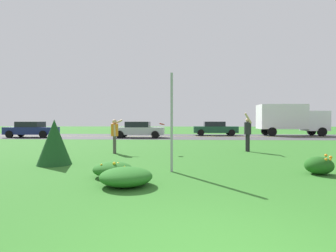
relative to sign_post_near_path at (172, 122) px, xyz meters
The scene contains 15 objects.
ground_plane 6.80m from the sign_post_near_path, 83.08° to the left, with size 120.00×120.00×0.00m, color #2D6B23.
highway_strip 18.59m from the sign_post_near_path, 87.53° to the left, with size 120.00×9.41×0.01m, color #424244.
highway_center_stripe 18.58m from the sign_post_near_path, 87.53° to the left, with size 120.00×0.16×0.00m, color yellow.
daylily_clump_near_camera 2.18m from the sign_post_near_path, 152.23° to the right, with size 1.07×1.04×0.44m.
daylily_clump_front_center 4.37m from the sign_post_near_path, ahead, with size 0.77×0.74×0.56m.
daylily_clump_front_right 2.44m from the sign_post_near_path, 118.51° to the right, with size 1.24×1.27×0.43m.
sign_post_near_path is the anchor object (origin of this frame).
evergreen_shrub_side 4.29m from the sign_post_near_path, 165.39° to the left, with size 1.16×1.16×1.57m, color #19471E.
person_thrower_orange_shirt 5.34m from the sign_post_near_path, 122.37° to the left, with size 0.54×0.54×1.60m.
person_catcher_dark_shirt 6.60m from the sign_post_near_path, 57.38° to the left, with size 0.39×0.52×1.91m.
frisbee_red 4.79m from the sign_post_near_path, 97.71° to the left, with size 0.26×0.25×0.12m.
car_navy_leftmost 21.31m from the sign_post_near_path, 129.67° to the left, with size 4.50×2.00×1.45m.
car_silver_center_left 16.80m from the sign_post_near_path, 102.41° to the left, with size 4.50×2.00×1.45m.
car_dark_green_center_right 20.98m from the sign_post_near_path, 79.71° to the left, with size 4.50×2.00×1.45m.
box_truck_white 23.60m from the sign_post_near_path, 60.97° to the left, with size 6.70×2.46×3.20m.
Camera 1 is at (-0.49, -2.83, 1.52)m, focal length 29.26 mm.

